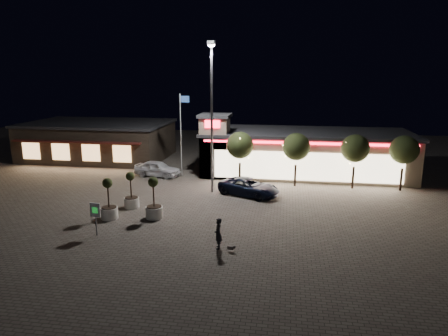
% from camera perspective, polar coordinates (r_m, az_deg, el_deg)
% --- Properties ---
extents(ground, '(90.00, 90.00, 0.00)m').
position_cam_1_polar(ground, '(27.32, -9.00, -7.95)').
color(ground, '#625A50').
rests_on(ground, ground).
extents(retail_building, '(20.40, 8.40, 6.10)m').
position_cam_1_polar(retail_building, '(40.72, 10.81, 2.28)').
color(retail_building, gray).
rests_on(retail_building, ground).
extents(restaurant_building, '(16.40, 11.00, 4.30)m').
position_cam_1_polar(restaurant_building, '(49.96, -17.43, 3.86)').
color(restaurant_building, '#382D23').
rests_on(restaurant_building, ground).
extents(floodlight_pole, '(0.60, 0.40, 12.38)m').
position_cam_1_polar(floodlight_pole, '(32.86, -1.77, 8.39)').
color(floodlight_pole, gray).
rests_on(floodlight_pole, ground).
extents(flagpole, '(0.95, 0.10, 8.00)m').
position_cam_1_polar(flagpole, '(38.83, -6.06, 5.70)').
color(flagpole, white).
rests_on(flagpole, ground).
extents(string_tree_a, '(2.42, 2.42, 4.79)m').
position_cam_1_polar(string_tree_a, '(35.96, 2.30, 3.25)').
color(string_tree_a, '#332319').
rests_on(string_tree_a, ground).
extents(string_tree_b, '(2.42, 2.42, 4.79)m').
position_cam_1_polar(string_tree_b, '(35.73, 10.29, 2.98)').
color(string_tree_b, '#332319').
rests_on(string_tree_b, ground).
extents(string_tree_c, '(2.42, 2.42, 4.79)m').
position_cam_1_polar(string_tree_c, '(36.20, 18.23, 2.66)').
color(string_tree_c, '#332319').
rests_on(string_tree_c, ground).
extents(string_tree_d, '(2.42, 2.42, 4.79)m').
position_cam_1_polar(string_tree_d, '(37.06, 24.35, 2.38)').
color(string_tree_d, '#332319').
rests_on(string_tree_d, ground).
extents(pickup_truck, '(5.64, 4.24, 1.42)m').
position_cam_1_polar(pickup_truck, '(33.10, 3.58, -2.71)').
color(pickup_truck, black).
rests_on(pickup_truck, ground).
extents(white_sedan, '(4.82, 2.65, 1.55)m').
position_cam_1_polar(white_sedan, '(39.63, -9.51, -0.09)').
color(white_sedan, white).
rests_on(white_sedan, ground).
extents(pedestrian, '(0.54, 0.73, 1.82)m').
position_cam_1_polar(pedestrian, '(23.16, -0.83, -9.34)').
color(pedestrian, black).
rests_on(pedestrian, ground).
extents(dog, '(0.47, 0.20, 0.25)m').
position_cam_1_polar(dog, '(23.01, 1.12, -11.29)').
color(dog, '#59514C').
rests_on(dog, ground).
extents(planter_left, '(1.12, 1.12, 2.76)m').
position_cam_1_polar(planter_left, '(30.82, -13.10, -3.99)').
color(planter_left, silver).
rests_on(planter_left, ground).
extents(planter_mid, '(1.18, 1.18, 2.91)m').
position_cam_1_polar(planter_mid, '(28.87, -16.11, -5.26)').
color(planter_mid, silver).
rests_on(planter_mid, ground).
extents(planter_right, '(1.20, 1.20, 2.96)m').
position_cam_1_polar(planter_right, '(28.27, -9.96, -5.29)').
color(planter_right, silver).
rests_on(planter_right, ground).
extents(valet_sign, '(0.69, 0.15, 2.10)m').
position_cam_1_polar(valet_sign, '(26.01, -17.91, -6.12)').
color(valet_sign, gray).
rests_on(valet_sign, ground).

